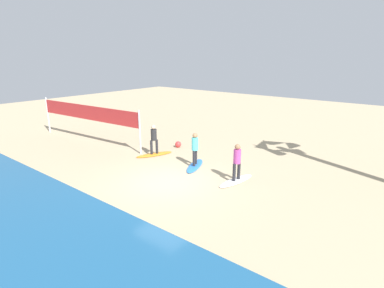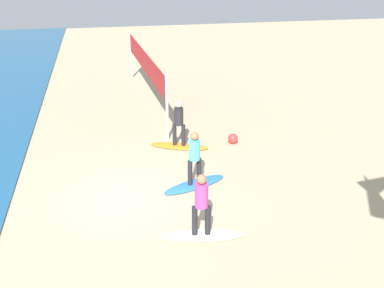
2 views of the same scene
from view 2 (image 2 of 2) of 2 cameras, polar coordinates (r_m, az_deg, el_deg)
ground_plane at (r=13.33m, az=-9.11°, el=-6.67°), size 60.00×60.00×0.00m
surfboard_white at (r=11.55m, az=1.14°, el=-11.29°), size 0.86×2.16×0.09m
surfer_white at (r=11.02m, az=1.18°, el=-7.06°), size 0.32×0.46×1.64m
surfboard_blue at (r=13.79m, az=0.31°, el=-5.04°), size 1.31×2.16×0.09m
surfer_blue at (r=13.34m, az=0.32°, el=-1.30°), size 0.32×0.44×1.64m
surfboard_orange at (r=16.35m, az=-1.62°, el=-0.27°), size 1.31×2.16×0.09m
surfer_orange at (r=15.97m, az=-1.66°, el=2.99°), size 0.32×0.44×1.64m
volleyball_net at (r=20.70m, az=-5.86°, el=9.87°), size 9.08×0.71×2.50m
beach_ball at (r=16.68m, az=5.12°, el=0.67°), size 0.37×0.37×0.37m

